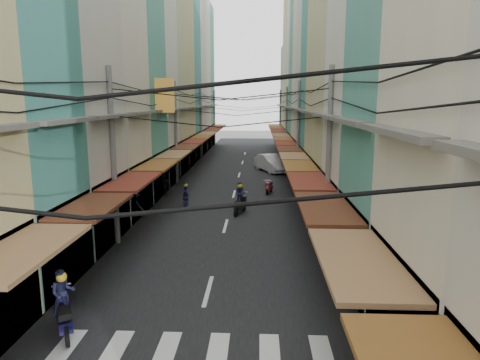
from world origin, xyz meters
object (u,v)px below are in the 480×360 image
(market_umbrella, at_px, (456,294))
(traffic_sign, at_px, (388,242))
(bicycle, at_px, (400,281))
(white_car, at_px, (271,172))

(market_umbrella, height_order, traffic_sign, traffic_sign)
(bicycle, bearing_deg, traffic_sign, 166.51)
(market_umbrella, distance_m, traffic_sign, 3.49)
(market_umbrella, relative_size, traffic_sign, 0.79)
(bicycle, bearing_deg, market_umbrella, -170.25)
(white_car, distance_m, market_umbrella, 30.75)
(market_umbrella, bearing_deg, traffic_sign, 99.98)
(bicycle, distance_m, traffic_sign, 3.33)
(bicycle, height_order, traffic_sign, traffic_sign)
(white_car, bearing_deg, bicycle, -103.74)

